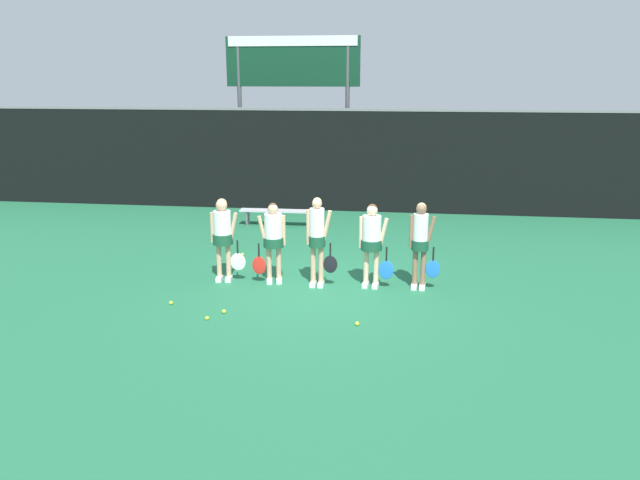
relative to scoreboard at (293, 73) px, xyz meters
name	(u,v)px	position (x,y,z in m)	size (l,w,h in m)	color
ground_plane	(318,285)	(1.97, -8.27, -4.09)	(140.00, 140.00, 0.00)	#216642
fence_windscreen	(351,160)	(1.97, -1.18, -2.53)	(60.00, 0.08, 3.09)	black
scoreboard	(293,73)	(0.00, 0.00, 0.00)	(4.22, 0.15, 5.21)	#515156
bench_courtside	(279,212)	(0.19, -3.40, -3.70)	(2.17, 0.41, 0.45)	#B2B2B7
player_0	(223,232)	(0.05, -8.23, -3.08)	(0.69, 0.40, 1.68)	tan
player_1	(273,236)	(1.05, -8.20, -3.14)	(0.66, 0.40, 1.62)	tan
player_2	(317,235)	(1.95, -8.30, -3.06)	(0.61, 0.33, 1.76)	tan
player_3	(372,238)	(3.00, -8.21, -3.11)	(0.68, 0.41, 1.65)	beige
player_4	(421,239)	(3.92, -8.18, -3.10)	(0.61, 0.33, 1.70)	#8C664C
tennis_ball_0	(224,311)	(0.54, -9.98, -4.05)	(0.07, 0.07, 0.07)	#CCE033
tennis_ball_1	(207,318)	(0.35, -10.32, -4.06)	(0.07, 0.07, 0.07)	#CCE033
tennis_ball_2	(243,254)	(-0.05, -6.43, -4.05)	(0.07, 0.07, 0.07)	#CCE033
tennis_ball_3	(357,324)	(2.89, -10.22, -4.05)	(0.07, 0.07, 0.07)	#CCE033
tennis_ball_4	(171,303)	(-0.53, -9.69, -4.06)	(0.07, 0.07, 0.07)	#CCE033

